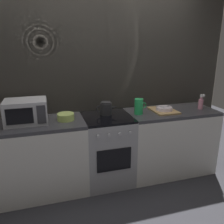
# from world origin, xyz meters

# --- Properties ---
(ground_plane) EXTENTS (8.00, 8.00, 0.00)m
(ground_plane) POSITION_xyz_m (0.00, 0.00, 0.00)
(ground_plane) COLOR #2D2D33
(back_wall) EXTENTS (3.60, 0.05, 2.40)m
(back_wall) POSITION_xyz_m (0.00, 0.32, 1.20)
(back_wall) COLOR #A39989
(back_wall) RESTS_ON ground_plane
(counter_left) EXTENTS (1.20, 0.60, 0.90)m
(counter_left) POSITION_xyz_m (-0.90, 0.00, 0.45)
(counter_left) COLOR silver
(counter_left) RESTS_ON ground_plane
(stove_unit) EXTENTS (0.60, 0.63, 0.90)m
(stove_unit) POSITION_xyz_m (-0.00, -0.00, 0.45)
(stove_unit) COLOR #9E9EA3
(stove_unit) RESTS_ON ground_plane
(counter_right) EXTENTS (1.20, 0.60, 0.90)m
(counter_right) POSITION_xyz_m (0.90, 0.00, 0.45)
(counter_right) COLOR silver
(counter_right) RESTS_ON ground_plane
(microwave) EXTENTS (0.46, 0.35, 0.27)m
(microwave) POSITION_xyz_m (-0.94, 0.02, 1.04)
(microwave) COLOR #B2B2B7
(microwave) RESTS_ON counter_left
(kettle) EXTENTS (0.28, 0.15, 0.17)m
(kettle) POSITION_xyz_m (0.01, 0.07, 0.98)
(kettle) COLOR #262628
(kettle) RESTS_ON stove_unit
(mixing_bowl) EXTENTS (0.20, 0.20, 0.08)m
(mixing_bowl) POSITION_xyz_m (-0.51, 0.00, 0.94)
(mixing_bowl) COLOR #B7D166
(mixing_bowl) RESTS_ON counter_left
(pitcher) EXTENTS (0.16, 0.11, 0.20)m
(pitcher) POSITION_xyz_m (0.41, -0.02, 1.00)
(pitcher) COLOR green
(pitcher) RESTS_ON counter_right
(dish_pile) EXTENTS (0.30, 0.40, 0.07)m
(dish_pile) POSITION_xyz_m (0.78, -0.00, 0.92)
(dish_pile) COLOR tan
(dish_pile) RESTS_ON counter_right
(spray_bottle) EXTENTS (0.08, 0.06, 0.20)m
(spray_bottle) POSITION_xyz_m (1.33, -0.04, 0.98)
(spray_bottle) COLOR pink
(spray_bottle) RESTS_ON counter_right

